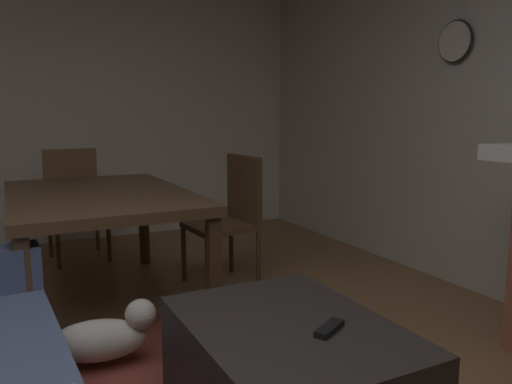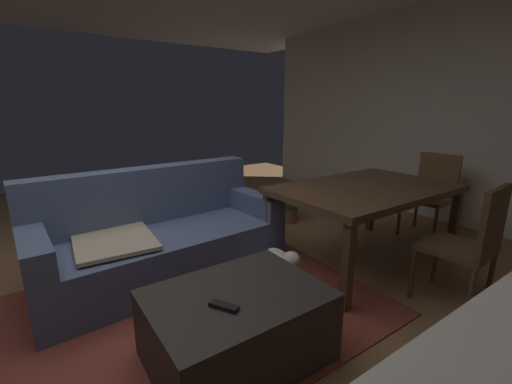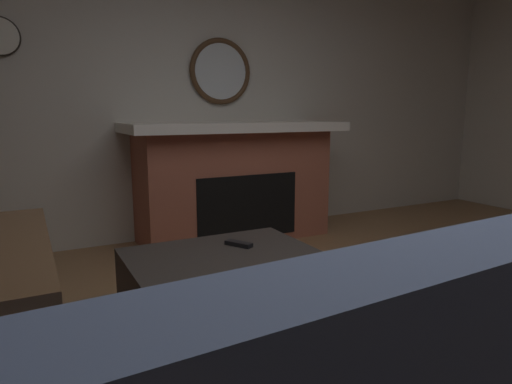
{
  "view_description": "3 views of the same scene",
  "coord_description": "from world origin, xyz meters",
  "px_view_note": "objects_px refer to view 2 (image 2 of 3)",
  "views": [
    {
      "loc": [
        -1.12,
        0.09,
        1.22
      ],
      "look_at": [
        0.99,
        -0.97,
        0.85
      ],
      "focal_mm": 34.48,
      "sensor_mm": 36.0,
      "label": 1
    },
    {
      "loc": [
        -0.45,
        -2.26,
        1.45
      ],
      "look_at": [
        0.36,
        -1.09,
        1.08
      ],
      "focal_mm": 23.35,
      "sensor_mm": 36.0,
      "label": 2
    },
    {
      "loc": [
        1.29,
        1.23,
        1.16
      ],
      "look_at": [
        0.3,
        -0.66,
        0.78
      ],
      "focal_mm": 31.17,
      "sensor_mm": 36.0,
      "label": 3
    }
  ],
  "objects_px": {
    "dining_chair_south": "(472,240)",
    "small_dog": "(281,262)",
    "ottoman_coffee_table": "(237,325)",
    "dining_table": "(365,194)",
    "tv_remote": "(224,306)",
    "couch": "(161,239)",
    "dining_chair_east": "(432,190)",
    "potted_plant": "(289,202)"
  },
  "relations": [
    {
      "from": "couch",
      "to": "dining_table",
      "type": "relative_size",
      "value": 1.25
    },
    {
      "from": "dining_table",
      "to": "couch",
      "type": "bearing_deg",
      "value": 153.23
    },
    {
      "from": "dining_chair_south",
      "to": "small_dog",
      "type": "relative_size",
      "value": 1.81
    },
    {
      "from": "tv_remote",
      "to": "potted_plant",
      "type": "relative_size",
      "value": 0.33
    },
    {
      "from": "dining_table",
      "to": "dining_chair_south",
      "type": "distance_m",
      "value": 0.93
    },
    {
      "from": "small_dog",
      "to": "tv_remote",
      "type": "bearing_deg",
      "value": -144.51
    },
    {
      "from": "small_dog",
      "to": "potted_plant",
      "type": "bearing_deg",
      "value": 47.21
    },
    {
      "from": "couch",
      "to": "ottoman_coffee_table",
      "type": "xyz_separation_m",
      "value": [
        0.01,
        -1.26,
        -0.11
      ]
    },
    {
      "from": "couch",
      "to": "dining_table",
      "type": "height_order",
      "value": "couch"
    },
    {
      "from": "dining_chair_east",
      "to": "dining_chair_south",
      "type": "height_order",
      "value": "same"
    },
    {
      "from": "couch",
      "to": "potted_plant",
      "type": "height_order",
      "value": "couch"
    },
    {
      "from": "ottoman_coffee_table",
      "to": "potted_plant",
      "type": "bearing_deg",
      "value": 42.68
    },
    {
      "from": "ottoman_coffee_table",
      "to": "dining_table",
      "type": "bearing_deg",
      "value": 14.29
    },
    {
      "from": "dining_chair_east",
      "to": "dining_chair_south",
      "type": "relative_size",
      "value": 1.0
    },
    {
      "from": "ottoman_coffee_table",
      "to": "small_dog",
      "type": "distance_m",
      "value": 0.96
    },
    {
      "from": "dining_table",
      "to": "dining_chair_south",
      "type": "xyz_separation_m",
      "value": [
        0.01,
        -0.92,
        -0.14
      ]
    },
    {
      "from": "tv_remote",
      "to": "potted_plant",
      "type": "height_order",
      "value": "potted_plant"
    },
    {
      "from": "tv_remote",
      "to": "small_dog",
      "type": "distance_m",
      "value": 1.16
    },
    {
      "from": "ottoman_coffee_table",
      "to": "potted_plant",
      "type": "xyz_separation_m",
      "value": [
        1.8,
        1.66,
        0.06
      ]
    },
    {
      "from": "tv_remote",
      "to": "dining_table",
      "type": "distance_m",
      "value": 1.87
    },
    {
      "from": "potted_plant",
      "to": "dining_chair_south",
      "type": "bearing_deg",
      "value": -93.75
    },
    {
      "from": "ottoman_coffee_table",
      "to": "dining_table",
      "type": "relative_size",
      "value": 0.59
    },
    {
      "from": "couch",
      "to": "dining_chair_east",
      "type": "distance_m",
      "value": 3.0
    },
    {
      "from": "dining_table",
      "to": "ottoman_coffee_table",
      "type": "bearing_deg",
      "value": -165.71
    },
    {
      "from": "couch",
      "to": "ottoman_coffee_table",
      "type": "distance_m",
      "value": 1.26
    },
    {
      "from": "dining_table",
      "to": "potted_plant",
      "type": "distance_m",
      "value": 1.31
    },
    {
      "from": "couch",
      "to": "dining_table",
      "type": "xyz_separation_m",
      "value": [
        1.66,
        -0.84,
        0.34
      ]
    },
    {
      "from": "couch",
      "to": "dining_chair_south",
      "type": "bearing_deg",
      "value": -46.53
    },
    {
      "from": "ottoman_coffee_table",
      "to": "tv_remote",
      "type": "relative_size",
      "value": 6.1
    },
    {
      "from": "ottoman_coffee_table",
      "to": "dining_table",
      "type": "height_order",
      "value": "dining_table"
    },
    {
      "from": "ottoman_coffee_table",
      "to": "dining_chair_south",
      "type": "xyz_separation_m",
      "value": [
        1.66,
        -0.5,
        0.31
      ]
    },
    {
      "from": "small_dog",
      "to": "dining_chair_east",
      "type": "bearing_deg",
      "value": -3.6
    },
    {
      "from": "dining_table",
      "to": "small_dog",
      "type": "height_order",
      "value": "dining_table"
    },
    {
      "from": "tv_remote",
      "to": "potted_plant",
      "type": "xyz_separation_m",
      "value": [
        1.94,
        1.75,
        -0.17
      ]
    },
    {
      "from": "dining_table",
      "to": "small_dog",
      "type": "bearing_deg",
      "value": 170.99
    },
    {
      "from": "tv_remote",
      "to": "dining_chair_east",
      "type": "distance_m",
      "value": 3.05
    },
    {
      "from": "tv_remote",
      "to": "dining_chair_south",
      "type": "xyz_separation_m",
      "value": [
        1.79,
        -0.41,
        0.08
      ]
    },
    {
      "from": "dining_table",
      "to": "small_dog",
      "type": "distance_m",
      "value": 1.01
    },
    {
      "from": "dining_table",
      "to": "dining_chair_east",
      "type": "bearing_deg",
      "value": 0.3
    },
    {
      "from": "tv_remote",
      "to": "dining_table",
      "type": "xyz_separation_m",
      "value": [
        1.79,
        0.51,
        0.22
      ]
    },
    {
      "from": "dining_chair_east",
      "to": "small_dog",
      "type": "height_order",
      "value": "dining_chair_east"
    },
    {
      "from": "small_dog",
      "to": "couch",
      "type": "bearing_deg",
      "value": 138.42
    }
  ]
}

